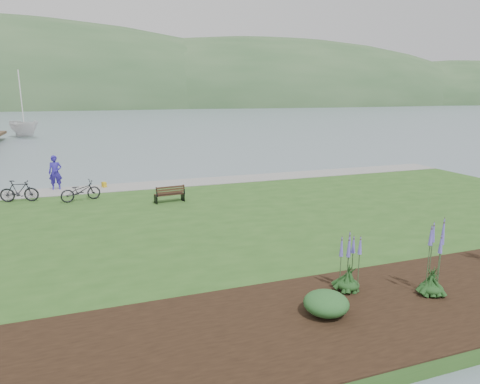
% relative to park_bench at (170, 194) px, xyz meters
% --- Properties ---
extents(ground, '(600.00, 600.00, 0.00)m').
position_rel_park_bench_xyz_m(ground, '(2.79, -2.55, -0.84)').
color(ground, slate).
rests_on(ground, ground).
extents(lawn, '(34.00, 20.00, 0.40)m').
position_rel_park_bench_xyz_m(lawn, '(2.79, -4.55, -0.64)').
color(lawn, '#284F1C').
rests_on(lawn, ground).
extents(shoreline_path, '(34.00, 2.20, 0.03)m').
position_rel_park_bench_xyz_m(shoreline_path, '(2.79, 4.35, -0.42)').
color(shoreline_path, gray).
rests_on(shoreline_path, lawn).
extents(garden_bed, '(24.00, 4.40, 0.04)m').
position_rel_park_bench_xyz_m(garden_bed, '(5.79, -12.35, -0.42)').
color(garden_bed, black).
rests_on(garden_bed, lawn).
extents(far_hillside, '(580.00, 80.00, 38.00)m').
position_rel_park_bench_xyz_m(far_hillside, '(22.79, 167.45, -0.84)').
color(far_hillside, '#31522E').
rests_on(far_hillside, ground).
extents(park_bench, '(1.47, 0.73, 0.88)m').
position_rel_park_bench_xyz_m(park_bench, '(0.00, 0.00, 0.00)').
color(park_bench, black).
rests_on(park_bench, lawn).
extents(person, '(0.86, 0.61, 2.27)m').
position_rel_park_bench_xyz_m(person, '(-5.42, 4.95, 0.70)').
color(person, '#2C2096').
rests_on(person, lawn).
extents(bicycle_a, '(1.22, 2.07, 1.02)m').
position_rel_park_bench_xyz_m(bicycle_a, '(-4.13, 1.82, 0.07)').
color(bicycle_a, black).
rests_on(bicycle_a, lawn).
extents(bicycle_b, '(0.83, 1.87, 1.09)m').
position_rel_park_bench_xyz_m(bicycle_b, '(-6.98, 2.63, 0.11)').
color(bicycle_b, black).
rests_on(bicycle_b, lawn).
extents(sailboat, '(14.33, 14.39, 27.31)m').
position_rel_park_bench_xyz_m(sailboat, '(-11.16, 41.79, -0.84)').
color(sailboat, silver).
rests_on(sailboat, ground).
extents(pannier, '(0.29, 0.35, 0.32)m').
position_rel_park_bench_xyz_m(pannier, '(-2.91, 4.65, -0.28)').
color(pannier, gold).
rests_on(pannier, lawn).
extents(echium_0, '(0.62, 0.62, 2.27)m').
position_rel_park_bench_xyz_m(echium_0, '(4.68, -12.25, 0.53)').
color(echium_0, '#143814').
rests_on(echium_0, garden_bed).
extents(echium_4, '(0.62, 0.62, 1.86)m').
position_rel_park_bench_xyz_m(echium_4, '(2.72, -11.30, 0.38)').
color(echium_4, '#143814').
rests_on(echium_4, garden_bed).
extents(shrub_0, '(1.10, 1.10, 0.55)m').
position_rel_park_bench_xyz_m(shrub_0, '(1.49, -12.24, -0.12)').
color(shrub_0, '#1E4C21').
rests_on(shrub_0, garden_bed).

